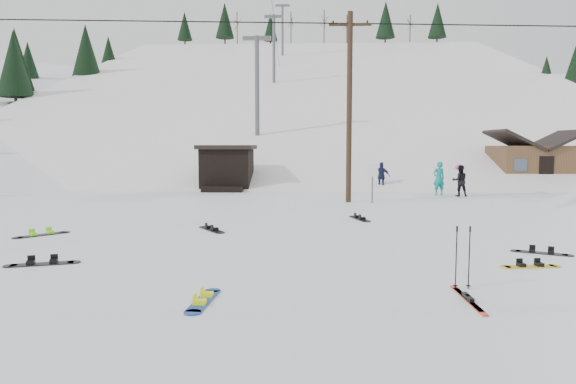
{
  "coord_description": "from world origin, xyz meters",
  "views": [
    {
      "loc": [
        0.06,
        -10.81,
        2.77
      ],
      "look_at": [
        -0.53,
        4.01,
        1.4
      ],
      "focal_mm": 32.0,
      "sensor_mm": 36.0,
      "label": 1
    }
  ],
  "objects_px": {
    "utility_pole": "(349,104)",
    "cabin": "(533,164)",
    "hero_snowboard": "(203,300)",
    "hero_skis": "(468,299)"
  },
  "relations": [
    {
      "from": "hero_snowboard",
      "to": "hero_skis",
      "type": "relative_size",
      "value": 0.88
    },
    {
      "from": "hero_snowboard",
      "to": "hero_skis",
      "type": "distance_m",
      "value": 4.72
    },
    {
      "from": "utility_pole",
      "to": "cabin",
      "type": "distance_m",
      "value": 16.71
    },
    {
      "from": "hero_snowboard",
      "to": "hero_skis",
      "type": "bearing_deg",
      "value": -82.26
    },
    {
      "from": "hero_snowboard",
      "to": "hero_skis",
      "type": "xyz_separation_m",
      "value": [
        4.71,
        0.27,
        -0.0
      ]
    },
    {
      "from": "cabin",
      "to": "hero_skis",
      "type": "distance_m",
      "value": 28.47
    },
    {
      "from": "hero_snowboard",
      "to": "utility_pole",
      "type": "bearing_deg",
      "value": -8.83
    },
    {
      "from": "utility_pole",
      "to": "cabin",
      "type": "height_order",
      "value": "utility_pole"
    },
    {
      "from": "utility_pole",
      "to": "hero_skis",
      "type": "bearing_deg",
      "value": -86.67
    },
    {
      "from": "utility_pole",
      "to": "hero_snowboard",
      "type": "relative_size",
      "value": 5.78
    }
  ]
}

